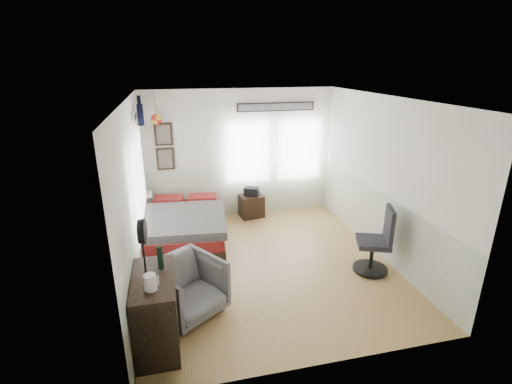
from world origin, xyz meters
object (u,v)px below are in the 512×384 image
bed (184,229)px  armchair (187,288)px  task_chair (377,246)px  dresser (156,311)px  nightstand (251,206)px

bed → armchair: size_ratio=2.56×
task_chair → bed: bearing=171.4°
armchair → task_chair: task_chair is taller
bed → dresser: (-0.44, -2.49, 0.13)m
task_chair → nightstand: bearing=139.2°
dresser → armchair: size_ratio=1.18×
bed → task_chair: 3.35m
bed → nightstand: bed is taller
dresser → task_chair: size_ratio=0.91×
armchair → task_chair: size_ratio=0.77×
bed → armchair: bearing=-85.7°
dresser → task_chair: bearing=14.4°
bed → dresser: dresser is taller
armchair → nightstand: size_ratio=1.74×
bed → dresser: 2.53m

